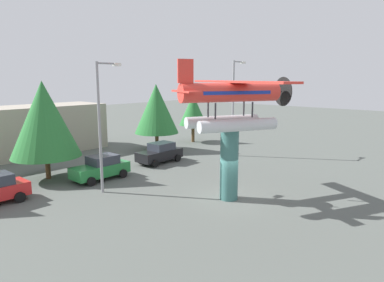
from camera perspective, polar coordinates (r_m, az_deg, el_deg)
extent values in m
plane|color=#515651|center=(21.76, 6.00, -9.40)|extent=(140.00, 140.00, 0.00)
cylinder|color=#386B66|center=(21.13, 6.11, -3.86)|extent=(1.10, 1.10, 4.34)
cylinder|color=silver|center=(19.79, 7.60, 2.58)|extent=(4.60, 2.78, 0.70)
cylinder|color=#333338|center=(20.74, 9.88, 5.09)|extent=(0.13, 0.13, 0.90)
cylinder|color=#333338|center=(19.59, 3.86, 4.92)|extent=(0.13, 0.13, 0.90)
cylinder|color=silver|center=(21.54, 5.00, 3.25)|extent=(4.60, 2.78, 0.70)
cylinder|color=#333338|center=(21.59, 8.49, 5.33)|extent=(0.13, 0.13, 0.90)
cylinder|color=#333338|center=(20.50, 2.65, 5.17)|extent=(0.13, 0.13, 0.90)
cylinder|color=red|center=(20.51, 6.34, 7.92)|extent=(6.03, 3.77, 1.10)
cube|color=#193399|center=(20.61, 6.84, 7.92)|extent=(4.39, 2.97, 0.20)
cone|color=#262628|center=(22.22, 13.84, 7.87)|extent=(1.02, 1.10, 0.88)
cylinder|color=black|center=(22.46, 14.68, 7.85)|extent=(0.85, 1.63, 1.80)
cube|color=red|center=(20.69, 7.37, 9.61)|extent=(5.66, 9.78, 0.12)
cube|color=red|center=(19.35, -1.07, 8.14)|extent=(1.88, 2.82, 0.10)
cube|color=red|center=(19.34, -1.08, 11.40)|extent=(0.86, 0.51, 1.30)
cylinder|color=black|center=(24.92, -27.97, -7.24)|extent=(0.64, 0.22, 0.64)
cylinder|color=black|center=(23.30, -26.38, -8.28)|extent=(0.64, 0.22, 0.64)
cube|color=#237A38|center=(26.27, -14.81, -4.60)|extent=(4.20, 1.70, 0.80)
cube|color=#2D333D|center=(26.23, -14.43, -2.98)|extent=(2.00, 1.56, 0.64)
cylinder|color=black|center=(26.43, -18.30, -5.58)|extent=(0.64, 0.22, 0.64)
cylinder|color=black|center=(24.94, -16.20, -6.41)|extent=(0.64, 0.22, 0.64)
cylinder|color=black|center=(27.82, -13.49, -4.56)|extent=(0.64, 0.22, 0.64)
cylinder|color=black|center=(26.40, -11.24, -5.27)|extent=(0.64, 0.22, 0.64)
cube|color=black|center=(30.49, -5.35, -2.25)|extent=(4.20, 1.70, 0.80)
cube|color=#2D333D|center=(30.51, -5.03, -0.85)|extent=(2.00, 1.56, 0.64)
cylinder|color=black|center=(30.36, -8.36, -3.14)|extent=(0.64, 0.22, 0.64)
cylinder|color=black|center=(29.04, -6.07, -3.70)|extent=(0.64, 0.22, 0.64)
cylinder|color=black|center=(32.12, -4.68, -2.32)|extent=(0.64, 0.22, 0.64)
cylinder|color=black|center=(30.87, -2.36, -2.81)|extent=(0.64, 0.22, 0.64)
cylinder|color=gray|center=(22.64, -14.91, 1.94)|extent=(0.18, 0.18, 8.32)
cylinder|color=gray|center=(22.89, -13.69, 12.28)|extent=(1.60, 0.12, 0.12)
cube|color=silver|center=(23.29, -12.24, 12.17)|extent=(0.50, 0.28, 0.20)
cylinder|color=gray|center=(32.83, 6.72, 5.22)|extent=(0.18, 0.18, 8.91)
cylinder|color=gray|center=(33.40, 7.69, 12.76)|extent=(1.60, 0.12, 0.12)
cube|color=silver|center=(33.98, 8.36, 12.61)|extent=(0.50, 0.28, 0.20)
cube|color=#9E9384|center=(36.99, -25.57, 1.54)|extent=(14.85, 5.16, 4.66)
cylinder|color=brown|center=(27.70, -22.56, -4.04)|extent=(0.36, 0.36, 1.67)
cone|color=#287033|center=(27.08, -23.08, 3.32)|extent=(4.92, 4.92, 5.47)
cylinder|color=brown|center=(35.67, -5.77, -0.11)|extent=(0.36, 0.36, 1.82)
cone|color=#287033|center=(35.22, -5.87, 5.30)|extent=(4.43, 4.43, 4.92)
cylinder|color=brown|center=(40.29, 0.16, 1.26)|extent=(0.36, 0.36, 1.99)
cone|color=#287033|center=(39.95, 0.17, 5.18)|extent=(3.18, 3.18, 3.54)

